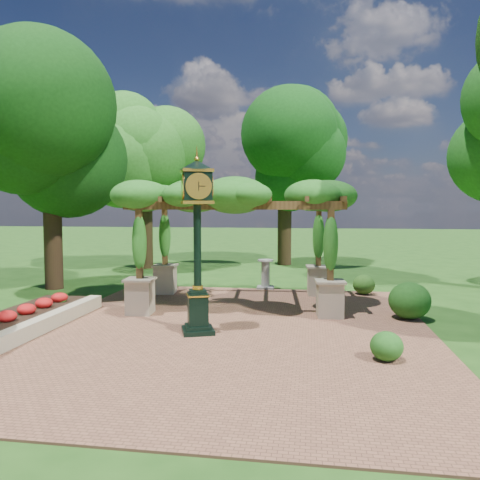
# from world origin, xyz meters

# --- Properties ---
(ground) EXTENTS (120.00, 120.00, 0.00)m
(ground) POSITION_xyz_m (0.00, 0.00, 0.00)
(ground) COLOR #1E4714
(ground) RESTS_ON ground
(brick_plaza) EXTENTS (10.00, 12.00, 0.04)m
(brick_plaza) POSITION_xyz_m (0.00, 1.00, 0.02)
(brick_plaza) COLOR brown
(brick_plaza) RESTS_ON ground
(border_wall) EXTENTS (0.35, 5.00, 0.40)m
(border_wall) POSITION_xyz_m (-4.60, 0.50, 0.20)
(border_wall) COLOR #C6B793
(border_wall) RESTS_ON ground
(flower_bed) EXTENTS (1.50, 5.00, 0.36)m
(flower_bed) POSITION_xyz_m (-5.50, 0.50, 0.18)
(flower_bed) COLOR red
(flower_bed) RESTS_ON ground
(pedestal_clock) EXTENTS (1.09, 1.09, 4.30)m
(pedestal_clock) POSITION_xyz_m (-0.74, 0.53, 2.57)
(pedestal_clock) COLOR black
(pedestal_clock) RESTS_ON brick_plaza
(pergola) EXTENTS (6.63, 4.50, 3.97)m
(pergola) POSITION_xyz_m (-0.33, 4.16, 3.26)
(pergola) COLOR tan
(pergola) RESTS_ON brick_plaza
(sundial) EXTENTS (0.65, 0.65, 1.14)m
(sundial) POSITION_xyz_m (0.28, 7.09, 0.50)
(sundial) COLOR gray
(sundial) RESTS_ON ground
(shrub_front) EXTENTS (0.71, 0.71, 0.59)m
(shrub_front) POSITION_xyz_m (3.51, -0.93, 0.34)
(shrub_front) COLOR #1D5217
(shrub_front) RESTS_ON brick_plaza
(shrub_mid) EXTENTS (1.48, 1.48, 1.02)m
(shrub_mid) POSITION_xyz_m (4.69, 2.83, 0.55)
(shrub_mid) COLOR #194714
(shrub_mid) RESTS_ON brick_plaza
(shrub_back) EXTENTS (0.84, 0.84, 0.69)m
(shrub_back) POSITION_xyz_m (3.85, 6.40, 0.39)
(shrub_back) COLOR #2E5E1B
(shrub_back) RESTS_ON brick_plaza
(tree_west_near) EXTENTS (4.62, 4.62, 8.34)m
(tree_west_near) POSITION_xyz_m (-7.76, 6.01, 5.73)
(tree_west_near) COLOR #382516
(tree_west_near) RESTS_ON ground
(tree_west_far) EXTENTS (4.14, 4.14, 9.22)m
(tree_west_far) POSITION_xyz_m (-6.43, 12.40, 6.30)
(tree_west_far) COLOR #332513
(tree_west_far) RESTS_ON ground
(tree_north) EXTENTS (4.66, 4.66, 8.44)m
(tree_north) POSITION_xyz_m (0.54, 14.99, 5.79)
(tree_north) COLOR #372816
(tree_north) RESTS_ON ground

